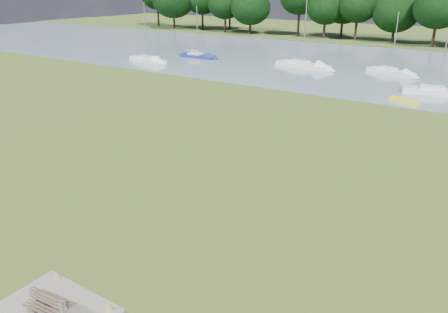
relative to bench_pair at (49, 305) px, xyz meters
The scene contains 10 objects.
ground 14.01m from the bench_pair, 90.00° to the left, with size 220.00×220.00×0.00m, color olive.
river 56.00m from the bench_pair, 90.00° to the left, with size 220.00×40.00×0.10m, color gray.
far_bank 86.00m from the bench_pair, 90.00° to the left, with size 220.00×20.00×0.40m, color #4C6626.
bench_pair is the anchor object (origin of this frame).
kayak 38.17m from the bench_pair, 84.60° to the left, with size 3.13×0.73×0.31m, color yellow.
sailboat_0 53.46m from the bench_pair, 129.25° to the left, with size 7.29×3.56×8.32m.
sailboat_1 51.54m from the bench_pair, 104.27° to the left, with size 8.25×3.95×10.71m.
sailboat_4 51.84m from the bench_pair, 91.42° to the left, with size 6.54×3.98×7.67m.
sailboat_5 43.72m from the bench_pair, 82.58° to the left, with size 7.14×3.23×10.35m.
sailboat_7 56.76m from the bench_pair, 121.55° to the left, with size 5.98×1.87×7.69m.
Camera 1 is at (11.98, -20.87, 11.07)m, focal length 35.00 mm.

